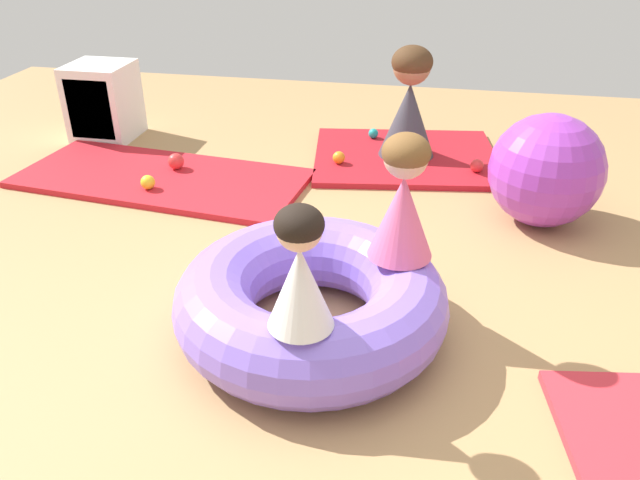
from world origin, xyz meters
TOP-DOWN VIEW (x-y plane):
  - ground_plane at (0.00, 0.00)m, footprint 8.00×8.00m
  - gym_mat_far_right at (-1.40, 1.43)m, footprint 1.96×1.03m
  - gym_mat_near_left at (0.15, 2.11)m, footprint 1.41×1.21m
  - inflatable_cushion at (-0.11, 0.04)m, footprint 1.16×1.16m
  - child_in_white at (-0.06, -0.34)m, footprint 0.33×0.33m
  - child_in_pink at (0.24, 0.21)m, footprint 0.39×0.39m
  - adult_seated at (0.15, 2.11)m, footprint 0.54×0.54m
  - play_ball_red at (-1.35, 1.56)m, footprint 0.11×0.11m
  - play_ball_orange at (-0.29, 1.86)m, footprint 0.09×0.09m
  - play_ball_yellow at (-1.40, 1.22)m, footprint 0.09×0.09m
  - play_ball_blue at (0.06, 2.43)m, footprint 0.09×0.09m
  - play_ball_teal at (-0.12, 2.40)m, footprint 0.07×0.07m
  - play_ball_red_second at (0.63, 1.89)m, footprint 0.09×0.09m
  - exercise_ball_large at (0.97, 1.32)m, footprint 0.64×0.64m
  - storage_cube at (-2.15, 2.13)m, footprint 0.44×0.44m

SIDE VIEW (x-z plane):
  - ground_plane at x=0.00m, z-range 0.00..0.00m
  - gym_mat_far_right at x=-1.40m, z-range 0.00..0.04m
  - gym_mat_near_left at x=0.15m, z-range 0.00..0.04m
  - play_ball_teal at x=-0.12m, z-range 0.04..0.11m
  - play_ball_orange at x=-0.29m, z-range 0.04..0.13m
  - play_ball_red_second at x=0.63m, z-range 0.04..0.13m
  - play_ball_yellow at x=-1.40m, z-range 0.04..0.13m
  - play_ball_blue at x=0.06m, z-range 0.04..0.13m
  - play_ball_red at x=-1.35m, z-range 0.04..0.15m
  - inflatable_cushion at x=-0.11m, z-range 0.00..0.34m
  - storage_cube at x=-2.15m, z-range 0.00..0.56m
  - exercise_ball_large at x=0.97m, z-range 0.00..0.64m
  - adult_seated at x=0.15m, z-range 0.03..0.79m
  - child_in_white at x=-0.06m, z-range 0.33..0.80m
  - child_in_pink at x=0.24m, z-range 0.33..0.87m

